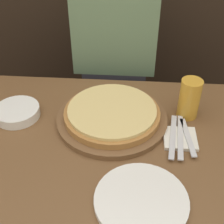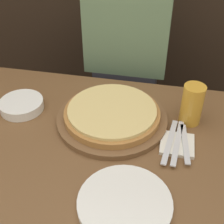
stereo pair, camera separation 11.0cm
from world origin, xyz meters
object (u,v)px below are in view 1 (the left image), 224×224
beer_glass (190,97)px  side_bowl (17,112)px  diner_person (115,78)px  dinner_plate (141,201)px  pizza_on_board (112,115)px  spoon (188,137)px  fork (173,136)px  dinner_knife (180,136)px

beer_glass → side_bowl: bearing=-175.2°
diner_person → dinner_plate: bearing=-81.1°
pizza_on_board → spoon: bearing=-17.6°
spoon → fork: bearing=180.0°
dinner_knife → diner_person: 0.60m
pizza_on_board → side_bowl: bearing=179.7°
side_bowl → spoon: 0.61m
pizza_on_board → side_bowl: pizza_on_board is taller
dinner_plate → diner_person: (-0.12, 0.79, -0.11)m
dinner_knife → spoon: size_ratio=1.17×
fork → side_bowl: bearing=171.4°
fork → dinner_knife: size_ratio=1.00×
dinner_plate → spoon: 0.30m
fork → beer_glass: bearing=65.5°
fork → spoon: size_ratio=1.17×
beer_glass → dinner_plate: beer_glass is taller
pizza_on_board → dinner_knife: pizza_on_board is taller
pizza_on_board → spoon: (0.26, -0.08, -0.01)m
fork → diner_person: diner_person is taller
side_bowl → dinner_knife: side_bowl is taller
side_bowl → fork: (0.56, -0.08, -0.00)m
fork → diner_person: (-0.23, 0.53, -0.11)m
fork → dinner_knife: same height
dinner_knife → spoon: bearing=0.0°
fork → spoon: 0.05m
pizza_on_board → fork: bearing=-21.5°
fork → diner_person: size_ratio=0.17×
pizza_on_board → beer_glass: size_ratio=2.66×
spoon → diner_person: size_ratio=0.14×
beer_glass → spoon: (-0.01, -0.14, -0.07)m
pizza_on_board → dinner_plate: pizza_on_board is taller
pizza_on_board → diner_person: (-0.02, 0.45, -0.12)m
beer_glass → diner_person: size_ratio=0.11×
pizza_on_board → dinner_knife: size_ratio=1.81×
pizza_on_board → fork: pizza_on_board is taller
dinner_knife → dinner_plate: bearing=-116.5°
spoon → diner_person: diner_person is taller
beer_glass → side_bowl: beer_glass is taller
pizza_on_board → beer_glass: 0.28m
fork → spoon: (0.05, -0.00, 0.00)m
pizza_on_board → diner_person: diner_person is taller
pizza_on_board → side_bowl: (-0.35, 0.00, -0.01)m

